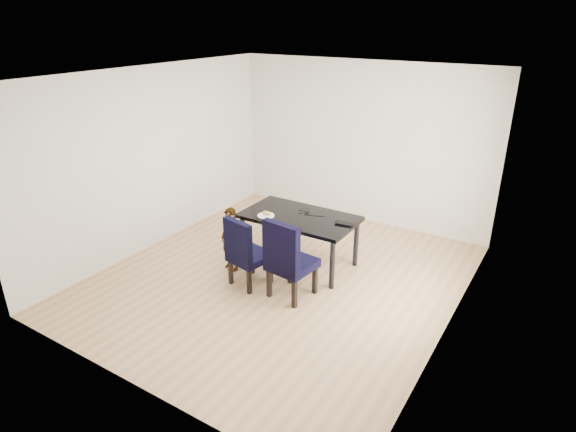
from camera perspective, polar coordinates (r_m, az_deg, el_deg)
The scene contains 14 objects.
floor at distance 6.68m, azimuth -0.92°, elevation -7.34°, with size 4.50×5.00×0.01m, color tan.
ceiling at distance 5.81m, azimuth -1.09°, elevation 16.42°, with size 4.50×5.00×0.01m, color white.
wall_back at distance 8.24m, azimuth 8.62°, elevation 8.51°, with size 4.50×0.01×2.70m, color white.
wall_front at distance 4.41m, azimuth -19.08°, elevation -5.60°, with size 4.50×0.01×2.70m, color white.
wall_left at distance 7.53m, azimuth -15.65°, elevation 6.55°, with size 0.01×5.00×2.70m, color white.
wall_right at distance 5.32m, azimuth 19.86°, elevation -0.74°, with size 0.01×5.00×2.70m, color silver.
dining_table at distance 6.88m, azimuth 1.33°, elevation -2.82°, with size 1.60×0.90×0.75m, color black.
chair_left at distance 6.34m, azimuth -4.52°, elevation -4.13°, with size 0.47×0.48×0.97m, color black.
chair_right at distance 6.04m, azimuth 0.51°, elevation -4.94°, with size 0.52×0.54×1.07m, color black.
child at distance 6.74m, azimuth -6.80°, elevation -2.77°, with size 0.34×0.22×0.92m, color #FF5215.
plate at distance 6.71m, azimuth -2.64°, elevation 0.05°, with size 0.24×0.24×0.01m, color white.
sandwich at distance 6.71m, azimuth -2.55°, elevation 0.35°, with size 0.14×0.07×0.06m, color #AC8C3D.
laptop at distance 6.52m, azimuth 6.96°, elevation -0.78°, with size 0.29×0.19×0.02m, color black.
cable_tangle at distance 6.78m, azimuth 1.82°, elevation 0.28°, with size 0.14×0.14×0.01m, color black.
Camera 1 is at (3.15, -4.84, 3.35)m, focal length 30.00 mm.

